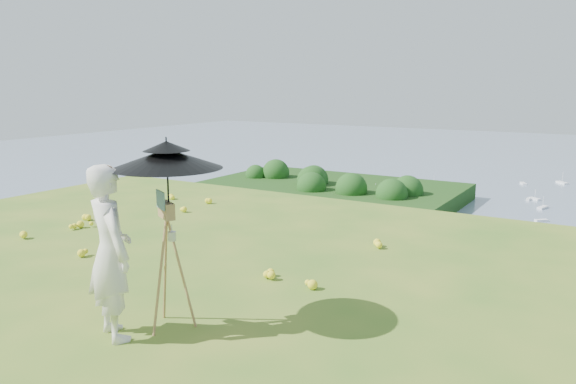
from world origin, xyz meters
The scene contains 11 objects.
ground centered at (0.00, 0.00, 0.00)m, with size 14.00×14.00×0.00m, color #3E7421.
shoreline_tier centered at (0.00, 75.00, -36.00)m, with size 170.00×28.00×8.00m, color #676252.
peninsula centered at (-75.00, 155.00, -29.00)m, with size 90.00×60.00×12.00m, color #133D10, non-canonical shape.
slope_trees centered at (0.00, 35.00, -15.00)m, with size 110.00×50.00×6.00m, color #1D4615, non-canonical shape.
harbor_town centered at (0.00, 75.00, -29.50)m, with size 110.00×22.00×5.00m, color silver, non-canonical shape.
moored_boats centered at (-12.50, 161.00, -33.65)m, with size 140.00×140.00×0.70m, color white, non-canonical shape.
wildflowers centered at (0.00, 0.25, 0.06)m, with size 10.00×10.50×0.12m, color yellow, non-canonical shape.
painter centered at (1.16, -0.97, 0.95)m, with size 0.69×0.45×1.90m, color white.
field_easel centered at (1.51, -0.47, 0.79)m, with size 0.60×0.60×1.57m, color #AF7D49, non-canonical shape.
sun_umbrella centered at (1.52, -0.45, 1.72)m, with size 1.20×1.20×0.86m, color black, non-canonical shape.
painter_cap centered at (1.16, -0.97, 1.84)m, with size 0.18×0.22×0.10m, color #C76D7F, non-canonical shape.
Camera 1 is at (5.74, -4.89, 2.70)m, focal length 35.00 mm.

